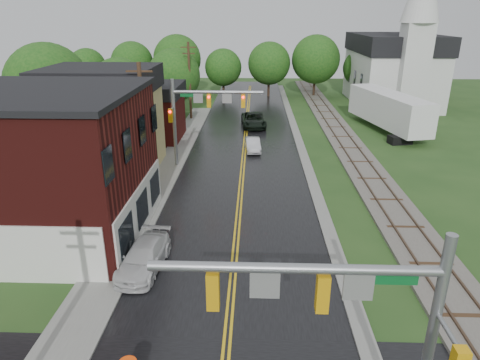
# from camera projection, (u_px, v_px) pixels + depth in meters

# --- Properties ---
(main_road) EXTENTS (10.00, 90.00, 0.02)m
(main_road) POSITION_uv_depth(u_px,v_px,m) (244.00, 155.00, 38.78)
(main_road) COLOR black
(main_road) RESTS_ON ground
(curb_right) EXTENTS (0.80, 70.00, 0.12)m
(curb_right) POSITION_uv_depth(u_px,v_px,m) (298.00, 141.00, 43.26)
(curb_right) COLOR gray
(curb_right) RESTS_ON ground
(sidewalk_left) EXTENTS (2.40, 50.00, 0.12)m
(sidewalk_left) POSITION_uv_depth(u_px,v_px,m) (165.00, 174.00, 34.34)
(sidewalk_left) COLOR gray
(sidewalk_left) RESTS_ON ground
(brick_building) EXTENTS (14.30, 10.30, 8.30)m
(brick_building) POSITION_uv_depth(u_px,v_px,m) (12.00, 165.00, 23.73)
(brick_building) COLOR #49120F
(brick_building) RESTS_ON ground
(yellow_house) EXTENTS (8.00, 7.00, 6.40)m
(yellow_house) POSITION_uv_depth(u_px,v_px,m) (106.00, 131.00, 34.27)
(yellow_house) COLOR tan
(yellow_house) RESTS_ON ground
(darkred_building) EXTENTS (7.00, 6.00, 4.40)m
(darkred_building) POSITION_uv_depth(u_px,v_px,m) (146.00, 118.00, 42.98)
(darkred_building) COLOR #3F0F0C
(darkred_building) RESTS_ON ground
(church) EXTENTS (10.40, 18.40, 20.00)m
(church) POSITION_uv_depth(u_px,v_px,m) (396.00, 62.00, 58.10)
(church) COLOR silver
(church) RESTS_ON ground
(railroad) EXTENTS (3.20, 80.00, 0.30)m
(railroad) POSITION_uv_depth(u_px,v_px,m) (344.00, 140.00, 43.07)
(railroad) COLOR #59544C
(railroad) RESTS_ON ground
(traffic_signal_near) EXTENTS (7.34, 0.30, 7.20)m
(traffic_signal_near) POSITION_uv_depth(u_px,v_px,m) (351.00, 311.00, 10.79)
(traffic_signal_near) COLOR gray
(traffic_signal_near) RESTS_ON ground
(traffic_signal_far) EXTENTS (7.34, 0.43, 7.20)m
(traffic_signal_far) POSITION_uv_depth(u_px,v_px,m) (200.00, 107.00, 34.30)
(traffic_signal_far) COLOR gray
(traffic_signal_far) RESTS_ON ground
(utility_pole_b) EXTENTS (1.80, 0.28, 9.00)m
(utility_pole_b) POSITION_uv_depth(u_px,v_px,m) (144.00, 125.00, 29.85)
(utility_pole_b) COLOR #382616
(utility_pole_b) RESTS_ON ground
(utility_pole_c) EXTENTS (1.80, 0.28, 9.00)m
(utility_pole_c) POSITION_uv_depth(u_px,v_px,m) (190.00, 80.00, 50.34)
(utility_pole_c) COLOR #382616
(utility_pole_c) RESTS_ON ground
(tree_left_b) EXTENTS (7.60, 7.60, 9.69)m
(tree_left_b) POSITION_uv_depth(u_px,v_px,m) (50.00, 87.00, 39.08)
(tree_left_b) COLOR black
(tree_left_b) RESTS_ON ground
(tree_left_c) EXTENTS (6.00, 6.00, 7.65)m
(tree_left_c) POSITION_uv_depth(u_px,v_px,m) (120.00, 87.00, 46.83)
(tree_left_c) COLOR black
(tree_left_c) RESTS_ON ground
(tree_left_e) EXTENTS (6.40, 6.40, 8.16)m
(tree_left_e) POSITION_uv_depth(u_px,v_px,m) (175.00, 77.00, 52.14)
(tree_left_e) COLOR black
(tree_left_e) RESTS_ON ground
(suv_dark) EXTENTS (3.04, 5.76, 1.54)m
(suv_dark) POSITION_uv_depth(u_px,v_px,m) (253.00, 120.00, 48.25)
(suv_dark) COLOR black
(suv_dark) RESTS_ON ground
(sedan_silver) EXTENTS (1.59, 3.75, 1.20)m
(sedan_silver) POSITION_uv_depth(u_px,v_px,m) (253.00, 145.00, 39.78)
(sedan_silver) COLOR silver
(sedan_silver) RESTS_ON ground
(pickup_white) EXTENTS (2.26, 4.71, 1.32)m
(pickup_white) POSITION_uv_depth(u_px,v_px,m) (144.00, 257.00, 21.27)
(pickup_white) COLOR silver
(pickup_white) RESTS_ON ground
(semi_trailer) EXTENTS (5.76, 13.60, 4.12)m
(semi_trailer) POSITION_uv_depth(u_px,v_px,m) (388.00, 109.00, 45.91)
(semi_trailer) COLOR black
(semi_trailer) RESTS_ON ground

